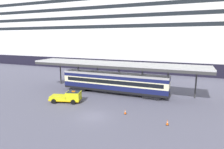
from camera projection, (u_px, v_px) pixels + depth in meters
ground_plane at (93, 117)px, 26.53m from camera, size 400.00×400.00×0.00m
cruise_ship at (113, 32)px, 76.96m from camera, size 128.80×30.85×36.80m
platform_canopy at (115, 65)px, 36.87m from camera, size 34.25×5.65×6.02m
train_carriage at (114, 82)px, 37.07m from camera, size 20.87×2.81×4.11m
service_truck at (68, 97)px, 32.30m from camera, size 5.55×3.31×2.02m
traffic_cone_near at (167, 122)px, 23.86m from camera, size 0.36×0.36×0.71m
traffic_cone_mid at (125, 112)px, 27.33m from camera, size 0.36×0.36×0.70m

